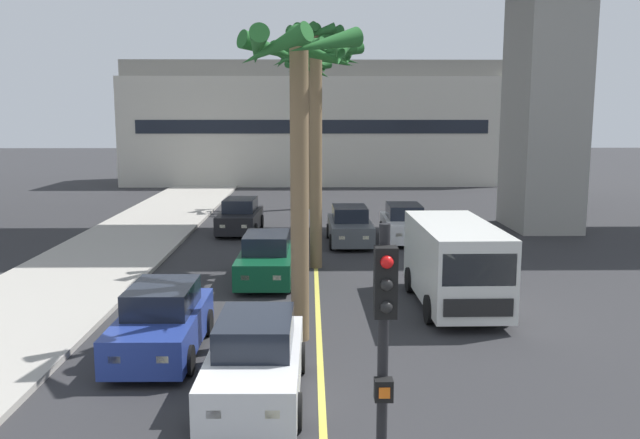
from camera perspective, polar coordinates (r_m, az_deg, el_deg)
name	(u,v)px	position (r m, az deg, el deg)	size (l,w,h in m)	color
lane_stripe_center	(316,261)	(24.47, -0.37, -3.62)	(0.14, 56.00, 0.01)	#DBCC4C
pier_building_backdrop	(312,124)	(53.35, -0.68, 8.20)	(28.98, 8.04, 9.38)	beige
car_queue_front	(255,361)	(12.90, -5.59, -12.04)	(1.88, 4.12, 1.56)	white
car_queue_second	(162,322)	(15.50, -13.43, -8.61)	(1.85, 4.11, 1.56)	navy
car_queue_third	(350,227)	(27.76, 2.58, -0.61)	(1.88, 4.12, 1.56)	#4C5156
car_queue_fourth	(240,217)	(30.58, -6.89, 0.22)	(1.96, 4.16, 1.56)	black
car_queue_fifth	(404,224)	(28.61, 7.25, -0.39)	(1.88, 4.12, 1.56)	white
car_queue_sixth	(266,260)	(21.50, -4.63, -3.46)	(1.88, 4.12, 1.56)	#0C4728
delivery_van	(454,262)	(18.90, 11.49, -3.59)	(2.21, 5.27, 2.36)	silver
traffic_light_median_near	(384,360)	(7.34, 5.49, -11.98)	(0.24, 0.37, 4.20)	black
palm_tree_near_median	(308,97)	(37.89, -1.00, 10.46)	(2.71, 2.75, 8.45)	brown
palm_tree_mid_median	(316,84)	(22.96, -0.35, 11.58)	(3.28, 3.34, 7.90)	brown
palm_tree_far_median	(299,102)	(15.28, -1.84, 10.10)	(2.93, 3.01, 7.35)	brown
palm_tree_farthest_median	(315,60)	(30.19, -0.43, 13.58)	(2.68, 2.70, 9.37)	brown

